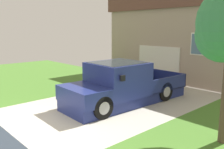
% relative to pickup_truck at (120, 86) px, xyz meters
% --- Properties ---
extents(pickup_truck, '(2.17, 5.56, 1.72)m').
position_rel_pickup_truck_xyz_m(pickup_truck, '(0.00, 0.00, 0.00)').
color(pickup_truck, navy).
rests_on(pickup_truck, ground).
extents(person_with_hat, '(0.53, 0.48, 1.62)m').
position_rel_pickup_truck_xyz_m(person_with_hat, '(-1.36, -0.03, 0.14)').
color(person_with_hat, navy).
rests_on(person_with_hat, ground).
extents(handbag, '(0.33, 0.20, 0.46)m').
position_rel_pickup_truck_xyz_m(handbag, '(-1.36, -0.23, -0.61)').
color(handbag, tan).
rests_on(handbag, ground).
extents(house_with_garage, '(11.03, 7.05, 5.02)m').
position_rel_pickup_truck_xyz_m(house_with_garage, '(-0.42, 8.21, 1.78)').
color(house_with_garage, tan).
rests_on(house_with_garage, ground).
extents(wheeled_trash_bin, '(0.60, 0.72, 1.08)m').
position_rel_pickup_truck_xyz_m(wheeled_trash_bin, '(-3.88, 3.35, -0.18)').
color(wheeled_trash_bin, '#286B38').
rests_on(wheeled_trash_bin, ground).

